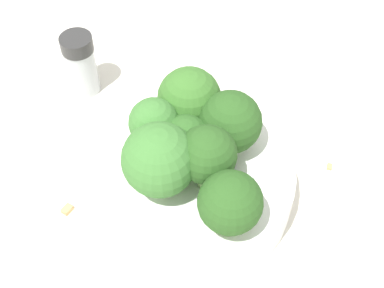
% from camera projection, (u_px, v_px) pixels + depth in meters
% --- Properties ---
extents(ground_plane, '(3.00, 3.00, 0.00)m').
position_uv_depth(ground_plane, '(192.00, 197.00, 0.45)').
color(ground_plane, silver).
extents(bowl, '(0.16, 0.16, 0.04)m').
position_uv_depth(bowl, '(192.00, 184.00, 0.43)').
color(bowl, white).
rests_on(bowl, ground_plane).
extents(broccoli_floret_0, '(0.04, 0.04, 0.05)m').
position_uv_depth(broccoli_floret_0, '(182.00, 145.00, 0.40)').
color(broccoli_floret_0, '#8EB770').
rests_on(broccoli_floret_0, bowl).
extents(broccoli_floret_1, '(0.05, 0.05, 0.06)m').
position_uv_depth(broccoli_floret_1, '(231.00, 123.00, 0.41)').
color(broccoli_floret_1, '#7A9E5B').
rests_on(broccoli_floret_1, bowl).
extents(broccoli_floret_2, '(0.05, 0.05, 0.06)m').
position_uv_depth(broccoli_floret_2, '(189.00, 99.00, 0.42)').
color(broccoli_floret_2, '#7A9E5B').
rests_on(broccoli_floret_2, bowl).
extents(broccoli_floret_3, '(0.06, 0.06, 0.06)m').
position_uv_depth(broccoli_floret_3, '(161.00, 163.00, 0.38)').
color(broccoli_floret_3, '#84AD66').
rests_on(broccoli_floret_3, bowl).
extents(broccoli_floret_4, '(0.04, 0.04, 0.05)m').
position_uv_depth(broccoli_floret_4, '(154.00, 124.00, 0.40)').
color(broccoli_floret_4, '#84AD66').
rests_on(broccoli_floret_4, bowl).
extents(broccoli_floret_5, '(0.05, 0.05, 0.05)m').
position_uv_depth(broccoli_floret_5, '(230.00, 204.00, 0.36)').
color(broccoli_floret_5, '#84AD66').
rests_on(broccoli_floret_5, bowl).
extents(broccoli_floret_6, '(0.04, 0.04, 0.06)m').
position_uv_depth(broccoli_floret_6, '(210.00, 154.00, 0.38)').
color(broccoli_floret_6, '#7A9E5B').
rests_on(broccoli_floret_6, bowl).
extents(pepper_shaker, '(0.03, 0.03, 0.06)m').
position_uv_depth(pepper_shaker, '(81.00, 64.00, 0.50)').
color(pepper_shaker, '#B2B7BC').
rests_on(pepper_shaker, ground_plane).
extents(almond_crumb_0, '(0.01, 0.01, 0.01)m').
position_uv_depth(almond_crumb_0, '(67.00, 208.00, 0.44)').
color(almond_crumb_0, tan).
rests_on(almond_crumb_0, ground_plane).
extents(almond_crumb_1, '(0.01, 0.01, 0.01)m').
position_uv_depth(almond_crumb_1, '(330.00, 166.00, 0.47)').
color(almond_crumb_1, tan).
rests_on(almond_crumb_1, ground_plane).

